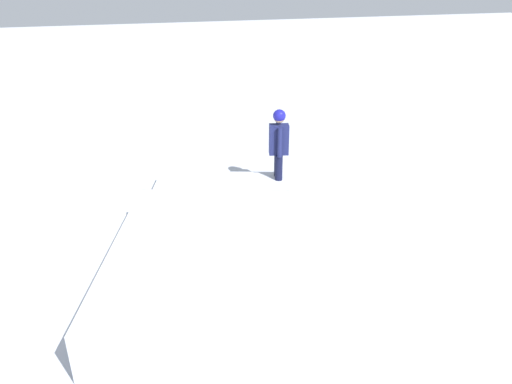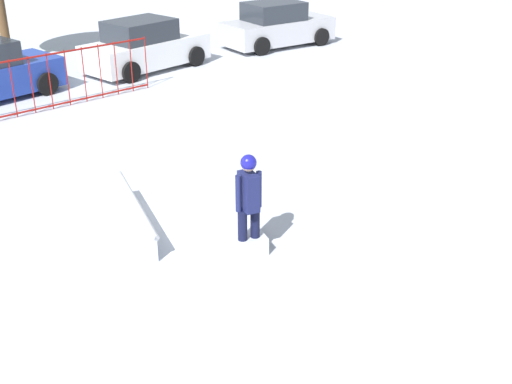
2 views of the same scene
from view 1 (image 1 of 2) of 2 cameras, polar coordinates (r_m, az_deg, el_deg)
The scene contains 4 objects.
ground_plane at distance 8.22m, azimuth -7.36°, elevation -6.84°, with size 60.00×60.00×0.00m, color #B2B7C1.
skate_ramp at distance 7.58m, azimuth -5.61°, elevation -6.98°, with size 5.88×3.86×0.74m.
skater at distance 9.78m, azimuth 2.65°, elevation 5.48°, with size 0.43×0.41×1.73m.
skateboard at distance 10.43m, azimuth -0.16°, elevation 1.31°, with size 0.44×0.82×0.09m.
Camera 1 is at (-6.90, 0.60, 4.42)m, focal length 34.55 mm.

